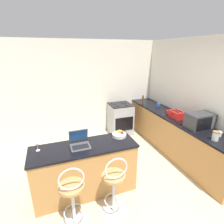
{
  "coord_description": "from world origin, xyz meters",
  "views": [
    {
      "loc": [
        -0.94,
        -1.88,
        2.34
      ],
      "look_at": [
        0.36,
        1.66,
        0.99
      ],
      "focal_mm": 28.0,
      "sensor_mm": 36.0,
      "label": 1
    }
  ],
  "objects_px": {
    "storage_jar": "(216,136)",
    "wine_glass_tall": "(37,144)",
    "mug_white": "(219,134)",
    "fruit_bowl": "(119,134)",
    "mug_blue": "(158,105)",
    "microwave": "(199,121)",
    "mug_red": "(168,112)",
    "stove_range": "(120,119)",
    "laptop": "(80,142)",
    "toaster": "(177,114)",
    "bar_stool_far": "(114,187)",
    "pepper_mill": "(143,100)",
    "bar_stool_near": "(73,199)"
  },
  "relations": [
    {
      "from": "mug_white",
      "to": "storage_jar",
      "type": "bearing_deg",
      "value": -155.85
    },
    {
      "from": "stove_range",
      "to": "storage_jar",
      "type": "height_order",
      "value": "storage_jar"
    },
    {
      "from": "bar_stool_near",
      "to": "stove_range",
      "type": "height_order",
      "value": "bar_stool_near"
    },
    {
      "from": "pepper_mill",
      "to": "bar_stool_far",
      "type": "bearing_deg",
      "value": -127.25
    },
    {
      "from": "laptop",
      "to": "pepper_mill",
      "type": "xyz_separation_m",
      "value": [
        2.06,
        1.61,
        0.06
      ]
    },
    {
      "from": "laptop",
      "to": "stove_range",
      "type": "bearing_deg",
      "value": 51.05
    },
    {
      "from": "bar_stool_far",
      "to": "laptop",
      "type": "distance_m",
      "value": 0.87
    },
    {
      "from": "fruit_bowl",
      "to": "pepper_mill",
      "type": "bearing_deg",
      "value": 49.08
    },
    {
      "from": "laptop",
      "to": "stove_range",
      "type": "xyz_separation_m",
      "value": [
        1.48,
        1.83,
        -0.51
      ]
    },
    {
      "from": "bar_stool_far",
      "to": "laptop",
      "type": "relative_size",
      "value": 3.31
    },
    {
      "from": "bar_stool_far",
      "to": "pepper_mill",
      "type": "height_order",
      "value": "pepper_mill"
    },
    {
      "from": "stove_range",
      "to": "wine_glass_tall",
      "type": "height_order",
      "value": "wine_glass_tall"
    },
    {
      "from": "mug_blue",
      "to": "wine_glass_tall",
      "type": "bearing_deg",
      "value": -157.36
    },
    {
      "from": "storage_jar",
      "to": "mug_red",
      "type": "height_order",
      "value": "storage_jar"
    },
    {
      "from": "fruit_bowl",
      "to": "microwave",
      "type": "bearing_deg",
      "value": -7.69
    },
    {
      "from": "toaster",
      "to": "fruit_bowl",
      "type": "relative_size",
      "value": 1.29
    },
    {
      "from": "laptop",
      "to": "storage_jar",
      "type": "height_order",
      "value": "laptop"
    },
    {
      "from": "stove_range",
      "to": "mug_red",
      "type": "distance_m",
      "value": 1.44
    },
    {
      "from": "microwave",
      "to": "mug_blue",
      "type": "height_order",
      "value": "microwave"
    },
    {
      "from": "mug_blue",
      "to": "fruit_bowl",
      "type": "relative_size",
      "value": 0.42
    },
    {
      "from": "stove_range",
      "to": "wine_glass_tall",
      "type": "xyz_separation_m",
      "value": [
        -2.11,
        -1.77,
        0.56
      ]
    },
    {
      "from": "wine_glass_tall",
      "to": "storage_jar",
      "type": "bearing_deg",
      "value": -13.76
    },
    {
      "from": "laptop",
      "to": "microwave",
      "type": "height_order",
      "value": "microwave"
    },
    {
      "from": "mug_white",
      "to": "pepper_mill",
      "type": "height_order",
      "value": "pepper_mill"
    },
    {
      "from": "storage_jar",
      "to": "wine_glass_tall",
      "type": "bearing_deg",
      "value": 166.24
    },
    {
      "from": "mug_white",
      "to": "fruit_bowl",
      "type": "xyz_separation_m",
      "value": [
        -1.67,
        0.6,
        -0.01
      ]
    },
    {
      "from": "fruit_bowl",
      "to": "mug_red",
      "type": "xyz_separation_m",
      "value": [
        1.53,
        0.66,
        0.01
      ]
    },
    {
      "from": "toaster",
      "to": "mug_white",
      "type": "relative_size",
      "value": 3.17
    },
    {
      "from": "pepper_mill",
      "to": "mug_blue",
      "type": "bearing_deg",
      "value": -43.92
    },
    {
      "from": "laptop",
      "to": "fruit_bowl",
      "type": "relative_size",
      "value": 1.24
    },
    {
      "from": "wine_glass_tall",
      "to": "mug_red",
      "type": "xyz_separation_m",
      "value": [
        2.87,
        0.66,
        -0.07
      ]
    },
    {
      "from": "laptop",
      "to": "toaster",
      "type": "relative_size",
      "value": 0.96
    },
    {
      "from": "microwave",
      "to": "stove_range",
      "type": "relative_size",
      "value": 0.55
    },
    {
      "from": "pepper_mill",
      "to": "bar_stool_near",
      "type": "bearing_deg",
      "value": -135.57
    },
    {
      "from": "microwave",
      "to": "mug_white",
      "type": "relative_size",
      "value": 4.93
    },
    {
      "from": "storage_jar",
      "to": "wine_glass_tall",
      "type": "height_order",
      "value": "storage_jar"
    },
    {
      "from": "bar_stool_near",
      "to": "microwave",
      "type": "bearing_deg",
      "value": 10.85
    },
    {
      "from": "laptop",
      "to": "mug_red",
      "type": "xyz_separation_m",
      "value": [
        2.25,
        0.72,
        -0.02
      ]
    },
    {
      "from": "pepper_mill",
      "to": "stove_range",
      "type": "bearing_deg",
      "value": 159.06
    },
    {
      "from": "pepper_mill",
      "to": "mug_red",
      "type": "distance_m",
      "value": 0.92
    },
    {
      "from": "laptop",
      "to": "toaster",
      "type": "height_order",
      "value": "laptop"
    },
    {
      "from": "microwave",
      "to": "toaster",
      "type": "height_order",
      "value": "microwave"
    },
    {
      "from": "bar_stool_near",
      "to": "mug_blue",
      "type": "distance_m",
      "value": 3.29
    },
    {
      "from": "bar_stool_near",
      "to": "stove_range",
      "type": "relative_size",
      "value": 1.13
    },
    {
      "from": "laptop",
      "to": "wine_glass_tall",
      "type": "distance_m",
      "value": 0.63
    },
    {
      "from": "mug_red",
      "to": "stove_range",
      "type": "bearing_deg",
      "value": 124.47
    },
    {
      "from": "bar_stool_far",
      "to": "mug_white",
      "type": "distance_m",
      "value": 2.09
    },
    {
      "from": "mug_blue",
      "to": "microwave",
      "type": "bearing_deg",
      "value": -92.86
    },
    {
      "from": "bar_stool_far",
      "to": "fruit_bowl",
      "type": "height_order",
      "value": "bar_stool_far"
    },
    {
      "from": "bar_stool_far",
      "to": "mug_white",
      "type": "bearing_deg",
      "value": 2.81
    }
  ]
}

